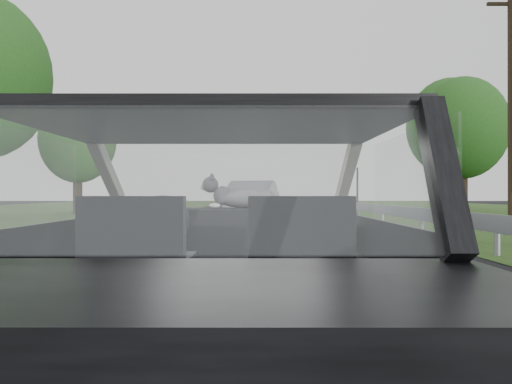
{
  "coord_description": "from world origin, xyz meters",
  "views": [
    {
      "loc": [
        0.19,
        -2.75,
        1.1
      ],
      "look_at": [
        0.19,
        0.54,
        1.11
      ],
      "focal_mm": 35.0,
      "sensor_mm": 36.0,
      "label": 1
    }
  ],
  "objects_px": {
    "other_car": "(251,201)",
    "highway_sign": "(357,193)",
    "subject_car": "(222,262)",
    "cat": "(245,197)",
    "utility_pole": "(512,103)"
  },
  "relations": [
    {
      "from": "other_car",
      "to": "cat",
      "type": "bearing_deg",
      "value": -80.5
    },
    {
      "from": "other_car",
      "to": "highway_sign",
      "type": "relative_size",
      "value": 2.17
    },
    {
      "from": "cat",
      "to": "other_car",
      "type": "bearing_deg",
      "value": 93.34
    },
    {
      "from": "utility_pole",
      "to": "cat",
      "type": "bearing_deg",
      "value": -123.3
    },
    {
      "from": "subject_car",
      "to": "highway_sign",
      "type": "relative_size",
      "value": 1.76
    },
    {
      "from": "utility_pole",
      "to": "subject_car",
      "type": "bearing_deg",
      "value": -122.32
    },
    {
      "from": "subject_car",
      "to": "utility_pole",
      "type": "distance_m",
      "value": 16.15
    },
    {
      "from": "other_car",
      "to": "utility_pole",
      "type": "relative_size",
      "value": 0.61
    },
    {
      "from": "cat",
      "to": "highway_sign",
      "type": "bearing_deg",
      "value": 79.27
    },
    {
      "from": "utility_pole",
      "to": "other_car",
      "type": "bearing_deg",
      "value": 155.21
    },
    {
      "from": "other_car",
      "to": "highway_sign",
      "type": "height_order",
      "value": "highway_sign"
    },
    {
      "from": "other_car",
      "to": "highway_sign",
      "type": "bearing_deg",
      "value": 39.69
    },
    {
      "from": "cat",
      "to": "other_car",
      "type": "relative_size",
      "value": 0.11
    },
    {
      "from": "subject_car",
      "to": "highway_sign",
      "type": "bearing_deg",
      "value": 76.55
    },
    {
      "from": "subject_car",
      "to": "cat",
      "type": "relative_size",
      "value": 7.46
    }
  ]
}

